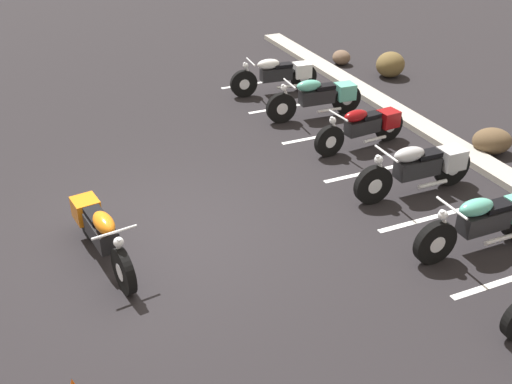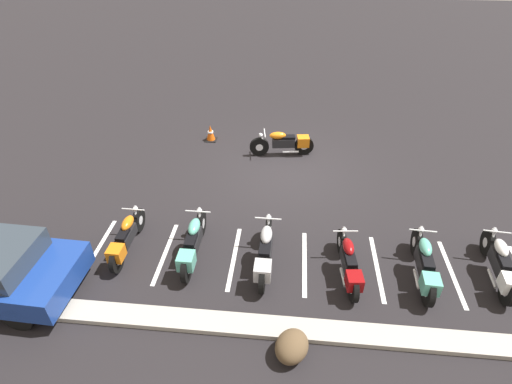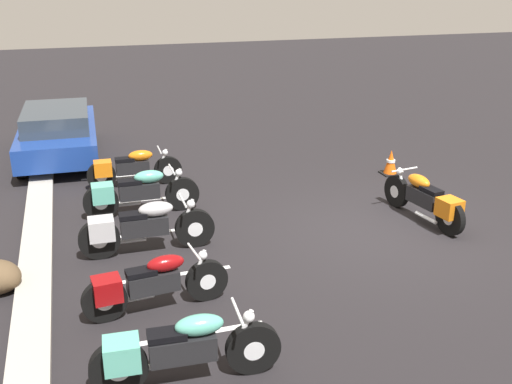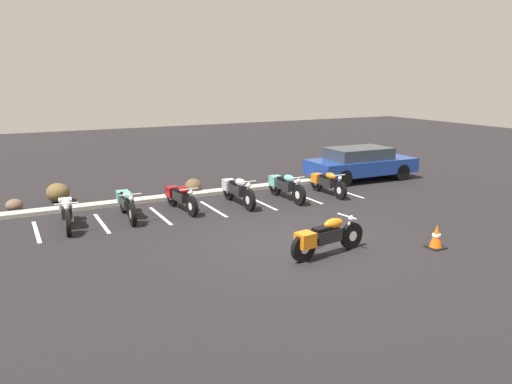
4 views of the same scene
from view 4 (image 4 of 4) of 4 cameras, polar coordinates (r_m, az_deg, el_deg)
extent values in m
plane|color=black|center=(12.32, 4.49, -5.95)|extent=(60.00, 60.00, 0.00)
cylinder|color=black|center=(12.10, 10.85, -4.91)|extent=(0.65, 0.21, 0.64)
cylinder|color=silver|center=(12.10, 10.85, -4.91)|extent=(0.26, 0.16, 0.24)
cylinder|color=black|center=(11.11, 5.44, -6.38)|extent=(0.65, 0.21, 0.64)
cylinder|color=silver|center=(11.11, 5.44, -6.38)|extent=(0.26, 0.16, 0.24)
cube|color=black|center=(11.51, 8.11, -4.98)|extent=(0.77, 0.37, 0.29)
ellipsoid|color=orange|center=(11.56, 8.85, -3.56)|extent=(0.57, 0.33, 0.23)
cube|color=black|center=(11.35, 7.54, -4.21)|extent=(0.46, 0.29, 0.08)
cube|color=orange|center=(11.08, 5.65, -5.47)|extent=(0.43, 0.40, 0.33)
cylinder|color=silver|center=(11.94, 10.51, -3.87)|extent=(0.26, 0.09, 0.52)
cylinder|color=silver|center=(11.83, 10.37, -2.75)|extent=(0.12, 0.60, 0.03)
sphere|color=silver|center=(11.94, 10.78, -3.01)|extent=(0.14, 0.14, 0.14)
cylinder|color=silver|center=(11.54, 6.72, -6.41)|extent=(0.54, 0.14, 0.07)
cylinder|color=black|center=(13.68, -20.68, -3.44)|extent=(0.17, 0.64, 0.63)
cylinder|color=silver|center=(13.68, -20.68, -3.44)|extent=(0.14, 0.25, 0.24)
cylinder|color=black|center=(15.12, -20.90, -1.93)|extent=(0.17, 0.64, 0.63)
cylinder|color=silver|center=(15.12, -20.90, -1.93)|extent=(0.14, 0.25, 0.24)
cube|color=black|center=(14.41, -20.84, -2.04)|extent=(0.33, 0.75, 0.29)
ellipsoid|color=white|center=(14.16, -20.90, -1.22)|extent=(0.30, 0.56, 0.23)
cube|color=black|center=(14.53, -20.93, -1.15)|extent=(0.27, 0.44, 0.08)
cube|color=white|center=(15.04, -20.94, -1.33)|extent=(0.38, 0.41, 0.33)
cylinder|color=silver|center=(13.73, -20.78, -2.31)|extent=(0.08, 0.26, 0.51)
cylinder|color=silver|center=(13.72, -20.87, -1.24)|extent=(0.60, 0.09, 0.03)
sphere|color=silver|center=(13.62, -20.83, -1.67)|extent=(0.13, 0.13, 0.13)
cylinder|color=silver|center=(14.72, -20.27, -2.85)|extent=(0.11, 0.53, 0.07)
cylinder|color=black|center=(14.09, -13.94, -2.47)|extent=(0.16, 0.66, 0.65)
cylinder|color=silver|center=(14.09, -13.94, -2.47)|extent=(0.14, 0.25, 0.25)
cylinder|color=black|center=(15.55, -14.96, -1.08)|extent=(0.16, 0.66, 0.65)
cylinder|color=silver|center=(15.55, -14.96, -1.08)|extent=(0.14, 0.25, 0.25)
cube|color=black|center=(14.83, -14.54, -1.15)|extent=(0.32, 0.76, 0.30)
ellipsoid|color=#59B29E|center=(14.58, -14.46, -0.31)|extent=(0.29, 0.57, 0.24)
cube|color=black|center=(14.94, -14.69, -0.27)|extent=(0.26, 0.45, 0.08)
cube|color=#59B29E|center=(15.46, -14.96, -0.48)|extent=(0.38, 0.41, 0.33)
cylinder|color=silver|center=(14.14, -14.08, -1.35)|extent=(0.07, 0.26, 0.52)
cylinder|color=silver|center=(14.13, -14.18, -0.30)|extent=(0.61, 0.07, 0.04)
sphere|color=silver|center=(14.03, -14.07, -0.72)|extent=(0.14, 0.14, 0.14)
cylinder|color=silver|center=(15.16, -14.12, -1.96)|extent=(0.10, 0.54, 0.07)
cylinder|color=black|center=(14.71, -7.34, -1.61)|extent=(0.17, 0.62, 0.61)
cylinder|color=silver|center=(14.71, -7.34, -1.61)|extent=(0.14, 0.24, 0.23)
cylinder|color=black|center=(15.98, -9.58, -0.51)|extent=(0.17, 0.62, 0.61)
cylinder|color=silver|center=(15.98, -9.58, -0.51)|extent=(0.14, 0.24, 0.23)
cube|color=black|center=(15.35, -8.59, -0.50)|extent=(0.33, 0.72, 0.28)
ellipsoid|color=maroon|center=(15.13, -8.33, 0.28)|extent=(0.29, 0.54, 0.22)
cube|color=black|center=(15.44, -8.86, 0.28)|extent=(0.26, 0.43, 0.07)
cube|color=maroon|center=(15.90, -9.53, 0.04)|extent=(0.37, 0.40, 0.31)
cylinder|color=silver|center=(14.75, -7.55, -0.62)|extent=(0.08, 0.25, 0.49)
cylinder|color=silver|center=(14.74, -7.67, 0.33)|extent=(0.57, 0.09, 0.03)
sphere|color=silver|center=(14.65, -7.46, -0.04)|extent=(0.13, 0.13, 0.13)
cylinder|color=silver|center=(15.67, -8.48, -1.26)|extent=(0.11, 0.51, 0.06)
cylinder|color=black|center=(15.20, -0.77, -0.91)|extent=(0.13, 0.67, 0.67)
cylinder|color=silver|center=(15.20, -0.77, -0.91)|extent=(0.13, 0.26, 0.25)
cylinder|color=black|center=(16.59, -3.15, 0.27)|extent=(0.13, 0.67, 0.67)
cylinder|color=silver|center=(16.59, -3.15, 0.27)|extent=(0.13, 0.26, 0.25)
cube|color=black|center=(15.90, -2.10, 0.28)|extent=(0.29, 0.77, 0.30)
ellipsoid|color=#B7B7BC|center=(15.66, -1.79, 1.11)|extent=(0.27, 0.57, 0.24)
cube|color=black|center=(16.01, -2.36, 1.11)|extent=(0.25, 0.45, 0.08)
cube|color=#B7B7BC|center=(16.50, -3.09, 0.85)|extent=(0.37, 0.41, 0.34)
cylinder|color=silver|center=(15.25, -0.97, 0.15)|extent=(0.06, 0.27, 0.54)
cylinder|color=silver|center=(15.24, -1.08, 1.17)|extent=(0.63, 0.04, 0.04)
sphere|color=silver|center=(15.14, -0.86, 0.77)|extent=(0.14, 0.14, 0.14)
cylinder|color=silver|center=(16.25, -2.01, -0.54)|extent=(0.08, 0.56, 0.07)
cylinder|color=black|center=(15.93, 4.93, -0.32)|extent=(0.12, 0.66, 0.66)
cylinder|color=silver|center=(15.93, 4.93, -0.32)|extent=(0.13, 0.25, 0.25)
cylinder|color=black|center=(17.22, 2.19, 0.74)|extent=(0.12, 0.66, 0.66)
cylinder|color=silver|center=(17.22, 2.19, 0.74)|extent=(0.13, 0.25, 0.25)
cube|color=black|center=(16.58, 3.43, 0.77)|extent=(0.28, 0.76, 0.30)
ellipsoid|color=#59B29E|center=(16.36, 3.80, 1.56)|extent=(0.26, 0.56, 0.24)
cube|color=black|center=(16.68, 3.14, 1.55)|extent=(0.24, 0.44, 0.08)
cube|color=#59B29E|center=(17.14, 2.28, 1.29)|extent=(0.36, 0.40, 0.34)
cylinder|color=silver|center=(15.97, 4.72, 0.67)|extent=(0.06, 0.26, 0.53)
cylinder|color=silver|center=(15.96, 4.62, 1.63)|extent=(0.62, 0.04, 0.04)
sphere|color=silver|center=(15.87, 4.87, 1.26)|extent=(0.14, 0.14, 0.14)
cylinder|color=silver|center=(16.92, 3.39, -0.01)|extent=(0.07, 0.55, 0.07)
cylinder|color=black|center=(16.84, 9.61, 0.19)|extent=(0.12, 0.61, 0.61)
cylinder|color=silver|center=(16.84, 9.61, 0.19)|extent=(0.12, 0.23, 0.23)
cylinder|color=black|center=(17.99, 6.95, 1.10)|extent=(0.12, 0.61, 0.61)
cylinder|color=silver|center=(17.99, 6.95, 1.10)|extent=(0.12, 0.23, 0.23)
cube|color=black|center=(17.42, 8.17, 1.13)|extent=(0.27, 0.71, 0.28)
ellipsoid|color=orange|center=(17.22, 8.54, 1.83)|extent=(0.25, 0.52, 0.22)
cube|color=black|center=(17.51, 7.90, 1.82)|extent=(0.23, 0.41, 0.07)
cube|color=orange|center=(17.92, 7.05, 1.59)|extent=(0.34, 0.37, 0.31)
cylinder|color=silver|center=(16.88, 9.43, 1.06)|extent=(0.06, 0.24, 0.49)
cylinder|color=silver|center=(16.88, 9.35, 1.89)|extent=(0.57, 0.04, 0.03)
sphere|color=silver|center=(16.80, 9.57, 1.57)|extent=(0.13, 0.13, 0.13)
cylinder|color=silver|center=(17.74, 8.07, 0.44)|extent=(0.07, 0.51, 0.06)
cylinder|color=black|center=(21.68, 13.54, 2.92)|extent=(0.65, 0.24, 0.64)
cylinder|color=black|center=(20.50, 16.30, 2.18)|extent=(0.65, 0.24, 0.64)
cylinder|color=black|center=(20.08, 7.41, 2.38)|extent=(0.65, 0.24, 0.64)
cylinder|color=black|center=(18.80, 10.01, 1.56)|extent=(0.65, 0.24, 0.64)
cube|color=navy|center=(20.18, 11.93, 2.97)|extent=(4.36, 1.94, 0.55)
cube|color=#2D3842|center=(20.01, 11.66, 4.35)|extent=(2.46, 1.59, 0.45)
cube|color=#A8A399|center=(17.39, -5.82, -0.11)|extent=(18.00, 0.50, 0.12)
ellipsoid|color=brown|center=(16.83, -25.90, -1.36)|extent=(0.50, 0.47, 0.38)
ellipsoid|color=brown|center=(17.73, -7.16, 0.73)|extent=(0.84, 0.91, 0.49)
ellipsoid|color=brown|center=(17.48, -21.71, -0.06)|extent=(1.01, 1.03, 0.63)
cube|color=black|center=(12.77, 19.82, -5.95)|extent=(0.40, 0.40, 0.03)
cone|color=#EA590F|center=(12.69, 19.92, -4.78)|extent=(0.32, 0.32, 0.58)
cylinder|color=white|center=(12.68, 19.93, -4.65)|extent=(0.20, 0.20, 0.06)
cube|color=white|center=(14.45, -23.80, -4.16)|extent=(0.10, 2.10, 0.00)
cube|color=white|center=(14.62, -17.22, -3.43)|extent=(0.10, 2.10, 0.00)
cube|color=white|center=(14.98, -10.88, -2.67)|extent=(0.10, 2.10, 0.00)
cube|color=white|center=(15.52, -4.92, -1.93)|extent=(0.10, 2.10, 0.00)
cube|color=white|center=(16.22, 0.59, -1.22)|extent=(0.10, 2.10, 0.00)
cube|color=white|center=(17.05, 5.59, -0.57)|extent=(0.10, 2.10, 0.00)
cube|color=white|center=(18.00, 10.10, 0.02)|extent=(0.10, 2.10, 0.00)
camera|label=1|loc=(15.82, 32.95, 14.99)|focal=42.00mm
camera|label=2|loc=(21.73, -11.34, 20.37)|focal=28.00mm
camera|label=3|loc=(15.19, -38.01, 12.02)|focal=42.00mm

